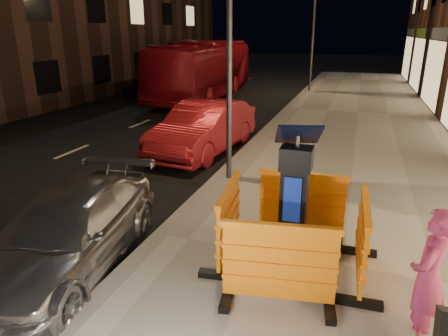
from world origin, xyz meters
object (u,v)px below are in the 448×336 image
(car_silver, at_px, (72,265))
(man, at_px, (428,278))
(barrier_kerbside, at_px, (229,221))
(barrier_front, at_px, (279,266))
(car_red, at_px, (204,152))
(barrier_bldgside, at_px, (362,241))
(barrier_back, at_px, (301,205))
(bus_doubledecker, at_px, (205,97))
(parking_kiosk, at_px, (294,202))

(car_silver, bearing_deg, man, -10.23)
(barrier_kerbside, relative_size, man, 0.91)
(barrier_front, bearing_deg, car_red, 109.31)
(barrier_bldgside, distance_m, man, 1.24)
(barrier_back, height_order, bus_doubledecker, bus_doubledecker)
(parking_kiosk, bearing_deg, bus_doubledecker, 111.27)
(barrier_bldgside, xyz_separation_m, car_red, (-4.43, 5.48, -0.71))
(barrier_kerbside, distance_m, bus_doubledecker, 16.57)
(parking_kiosk, relative_size, barrier_back, 1.40)
(barrier_back, xyz_separation_m, barrier_bldgside, (0.95, -0.95, 0.00))
(barrier_back, distance_m, barrier_kerbside, 1.34)
(car_red, bearing_deg, barrier_kerbside, -59.97)
(barrier_front, relative_size, car_red, 0.32)
(barrier_back, xyz_separation_m, car_red, (-3.48, 4.53, -0.71))
(bus_doubledecker, bearing_deg, barrier_back, -65.71)
(car_silver, distance_m, bus_doubledecker, 16.65)
(barrier_bldgside, bearing_deg, bus_doubledecker, 26.10)
(barrier_front, height_order, car_red, barrier_front)
(barrier_back, bearing_deg, barrier_kerbside, -136.08)
(car_silver, bearing_deg, barrier_front, -9.92)
(barrier_bldgside, distance_m, car_silver, 4.31)
(parking_kiosk, bearing_deg, barrier_back, 85.92)
(barrier_front, xyz_separation_m, bus_doubledecker, (-7.25, 16.26, -0.71))
(barrier_bldgside, height_order, car_red, barrier_bldgside)
(parking_kiosk, distance_m, car_red, 6.59)
(parking_kiosk, distance_m, barrier_bldgside, 1.05)
(car_silver, bearing_deg, barrier_kerbside, 12.44)
(barrier_bldgside, relative_size, bus_doubledecker, 0.14)
(barrier_bldgside, relative_size, man, 0.91)
(car_silver, height_order, bus_doubledecker, bus_doubledecker)
(barrier_bldgside, distance_m, car_red, 7.08)
(barrier_bldgside, xyz_separation_m, bus_doubledecker, (-8.20, 15.31, -0.71))
(parking_kiosk, xyz_separation_m, bus_doubledecker, (-7.25, 15.31, -1.16))
(barrier_front, bearing_deg, barrier_bldgside, 35.92)
(car_silver, height_order, man, man)
(barrier_back, distance_m, barrier_bldgside, 1.34)
(parking_kiosk, height_order, barrier_back, parking_kiosk)
(barrier_back, bearing_deg, barrier_bldgside, -46.08)
(barrier_back, distance_m, car_red, 5.76)
(barrier_bldgside, relative_size, car_silver, 0.36)
(parking_kiosk, distance_m, barrier_kerbside, 1.05)
(parking_kiosk, bearing_deg, barrier_kerbside, 175.92)
(bus_doubledecker, bearing_deg, car_red, -71.49)
(barrier_kerbside, distance_m, car_silver, 2.52)
(car_red, xyz_separation_m, man, (5.08, -6.51, 0.95))
(barrier_kerbside, height_order, car_silver, barrier_kerbside)
(car_red, distance_m, man, 8.31)
(car_silver, relative_size, bus_doubledecker, 0.38)
(parking_kiosk, distance_m, car_silver, 3.52)
(barrier_back, bearing_deg, car_red, 126.42)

